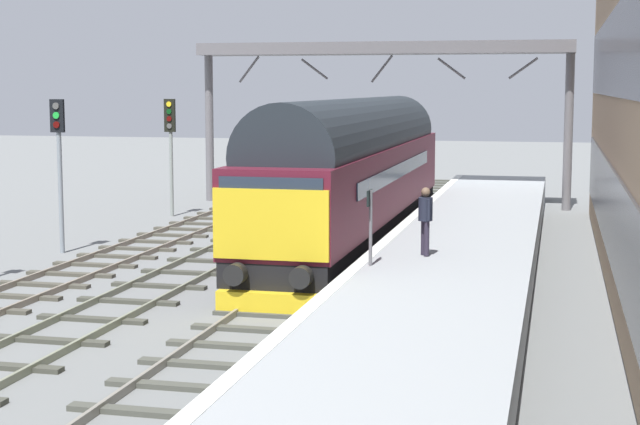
{
  "coord_description": "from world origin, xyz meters",
  "views": [
    {
      "loc": [
        6.1,
        -24.16,
        5.03
      ],
      "look_at": [
        0.2,
        0.69,
        1.82
      ],
      "focal_mm": 56.31,
      "sensor_mm": 36.0,
      "label": 1
    }
  ],
  "objects_px": {
    "signal_post_far": "(171,140)",
    "platform_number_sign": "(370,215)",
    "diesel_locomotive": "(355,169)",
    "waiting_passenger": "(425,215)",
    "signal_post_mid": "(59,155)"
  },
  "relations": [
    {
      "from": "signal_post_mid",
      "to": "waiting_passenger",
      "type": "xyz_separation_m",
      "value": [
        11.58,
        -3.81,
        -1.0
      ]
    },
    {
      "from": "signal_post_far",
      "to": "platform_number_sign",
      "type": "distance_m",
      "value": 17.82
    },
    {
      "from": "waiting_passenger",
      "to": "platform_number_sign",
      "type": "bearing_deg",
      "value": 118.18
    },
    {
      "from": "signal_post_far",
      "to": "signal_post_mid",
      "type": "bearing_deg",
      "value": -90.0
    },
    {
      "from": "signal_post_far",
      "to": "waiting_passenger",
      "type": "relative_size",
      "value": 2.78
    },
    {
      "from": "signal_post_mid",
      "to": "platform_number_sign",
      "type": "distance_m",
      "value": 11.86
    },
    {
      "from": "diesel_locomotive",
      "to": "waiting_passenger",
      "type": "relative_size",
      "value": 11.75
    },
    {
      "from": "signal_post_mid",
      "to": "waiting_passenger",
      "type": "bearing_deg",
      "value": -18.23
    },
    {
      "from": "platform_number_sign",
      "to": "waiting_passenger",
      "type": "xyz_separation_m",
      "value": [
        1.05,
        1.6,
        -0.17
      ]
    },
    {
      "from": "diesel_locomotive",
      "to": "signal_post_mid",
      "type": "distance_m",
      "value": 9.0
    },
    {
      "from": "diesel_locomotive",
      "to": "waiting_passenger",
      "type": "bearing_deg",
      "value": -65.43
    },
    {
      "from": "waiting_passenger",
      "to": "signal_post_far",
      "type": "bearing_deg",
      "value": 13.7
    },
    {
      "from": "diesel_locomotive",
      "to": "signal_post_mid",
      "type": "height_order",
      "value": "diesel_locomotive"
    },
    {
      "from": "diesel_locomotive",
      "to": "platform_number_sign",
      "type": "xyz_separation_m",
      "value": [
        2.01,
        -8.3,
        -0.33
      ]
    },
    {
      "from": "diesel_locomotive",
      "to": "platform_number_sign",
      "type": "relative_size",
      "value": 11.26
    }
  ]
}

